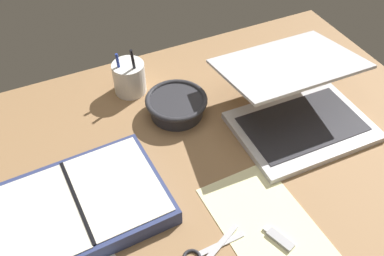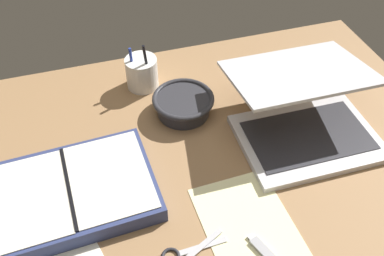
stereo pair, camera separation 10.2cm
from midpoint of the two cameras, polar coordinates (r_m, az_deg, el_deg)
name	(u,v)px [view 1 (the left image)]	position (r cm, az deg, el deg)	size (l,w,h in cm)	color
desk_top	(196,175)	(102.65, -2.26, -6.44)	(140.00, 100.00, 2.00)	#936D47
laptop	(297,105)	(112.11, 11.35, 2.94)	(34.72, 35.63, 16.66)	silver
bowl	(176,105)	(113.99, -4.65, 2.97)	(16.58, 16.58, 5.51)	#2D2D33
pen_cup	(129,78)	(122.06, -10.75, 6.50)	(9.01, 9.01, 15.21)	white
planner	(79,207)	(97.89, -17.85, -10.14)	(38.29, 27.44, 4.59)	navy
paper_sheet_front	(266,224)	(94.18, 6.75, -12.73)	(18.74, 29.33, 0.16)	#F4EFB2
usb_drive	(279,239)	(92.08, 8.39, -14.63)	(3.97, 7.31, 1.00)	#99999E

